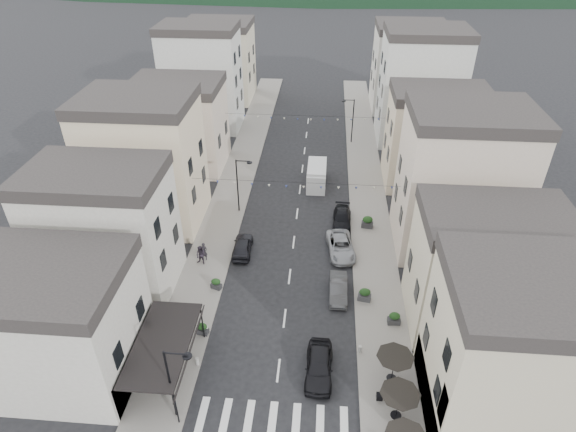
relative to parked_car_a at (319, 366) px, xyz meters
The scene contains 27 objects.
sidewalk_left 27.98m from the parked_car_a, 111.61° to the left, with size 4.00×76.00×0.12m, color slate.
sidewalk_right 26.43m from the parked_car_a, 79.75° to the left, with size 4.00×76.00×0.12m, color slate.
boutique_building 18.61m from the parked_car_a, behind, with size 12.00×8.00×8.00m, color #B5B0A6.
bistro_building 12.60m from the parked_car_a, ahead, with size 10.00×8.00×10.00m, color beige.
boutique_awning 10.36m from the parked_car_a, behind, with size 3.77×7.50×3.28m.
buildings_row_left 36.55m from the parked_car_a, 118.58° to the left, with size 10.20×54.16×14.00m.
buildings_row_right 33.22m from the parked_car_a, 69.07° to the left, with size 10.20×54.16×14.50m.
cafe_terrace 6.06m from the parked_car_a, 33.15° to the right, with size 2.50×8.10×2.53m.
streetlamp_left_near 9.94m from the parked_car_a, 155.11° to the right, with size 1.70×0.56×6.00m.
streetlamp_left_far 21.97m from the parked_car_a, 113.32° to the left, with size 1.70×0.56×6.00m.
streetlamp_right_far 38.23m from the parked_car_a, 85.45° to the left, with size 1.70×0.56×6.00m.
bollards 2.87m from the parked_car_a, 169.88° to the right, with size 11.66×10.26×0.60m.
bunting_near 16.96m from the parked_car_a, 99.93° to the left, with size 19.00×0.28×0.62m.
bunting_far 32.49m from the parked_car_a, 95.00° to the left, with size 19.00×0.28×0.62m.
parked_car_a is the anchor object (origin of this frame).
parked_car_b 8.14m from the parked_car_a, 80.29° to the left, with size 1.41×4.06×1.34m, color #363638.
parked_car_c 13.88m from the parked_car_a, 83.27° to the left, with size 2.31×5.01×1.39m, color gray.
parked_car_d 18.68m from the parked_car_a, 84.47° to the left, with size 1.78×4.37×1.27m, color black.
parked_car_e 15.02m from the parked_car_a, 119.51° to the left, with size 1.67×4.15×1.41m, color black.
delivery_van 26.35m from the parked_car_a, 92.18° to the left, with size 2.13×5.31×2.54m.
pedestrian_a 15.74m from the parked_car_a, 132.48° to the left, with size 0.64×0.42×1.76m, color black.
pedestrian_b 15.39m from the parked_car_a, 134.43° to the left, with size 0.91×0.71×1.87m, color #27202B.
planter_la 9.25m from the parked_car_a, 162.04° to the left, with size 0.98×0.65×1.01m.
planter_lb 11.82m from the parked_car_a, 138.11° to the left, with size 1.01×0.78×1.00m.
planter_ra 7.56m from the parked_car_a, 41.87° to the left, with size 0.99×0.58×1.09m.
planter_rb 8.24m from the parked_car_a, 64.93° to the left, with size 1.14×0.76×1.18m.
planter_rc 18.45m from the parked_car_a, 76.52° to the left, with size 1.20×0.76×1.27m.
Camera 1 is at (2.44, -15.82, 27.47)m, focal length 30.00 mm.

